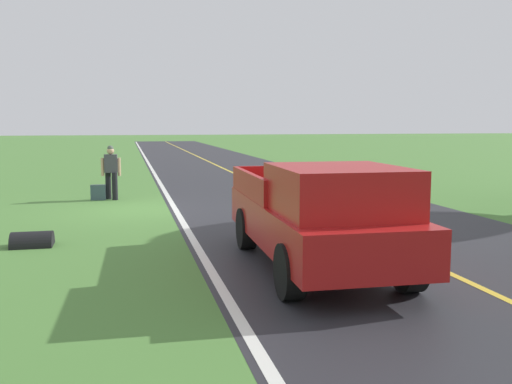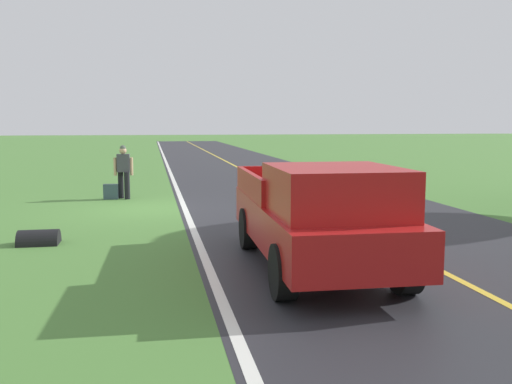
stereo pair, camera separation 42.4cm
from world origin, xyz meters
TOP-DOWN VIEW (x-y plane):
  - ground_plane at (0.00, 0.00)m, footprint 200.00×200.00m
  - road_surface at (-4.74, 0.00)m, footprint 7.99×120.00m
  - lane_edge_line at (-0.92, 0.00)m, footprint 0.16×117.60m
  - lane_centre_line at (-4.74, 0.00)m, footprint 0.14×117.60m
  - hitchhiker_walking at (0.89, -2.38)m, footprint 0.62×0.52m
  - suitcase_carried at (1.32, -2.32)m, footprint 0.47×0.22m
  - pickup_truck_passing at (-2.72, 7.52)m, footprint 2.20×5.45m
  - drainage_culvert at (2.30, 4.45)m, footprint 0.80×0.60m

SIDE VIEW (x-z plane):
  - ground_plane at x=0.00m, z-range 0.00..0.00m
  - drainage_culvert at x=2.30m, z-range -0.30..0.30m
  - road_surface at x=-4.74m, z-range 0.00..0.00m
  - lane_edge_line at x=-0.92m, z-range 0.00..0.01m
  - lane_centre_line at x=-4.74m, z-range 0.00..0.01m
  - suitcase_carried at x=1.32m, z-range 0.00..0.49m
  - pickup_truck_passing at x=-2.72m, z-range 0.06..1.88m
  - hitchhiker_walking at x=0.89m, z-range 0.11..1.85m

